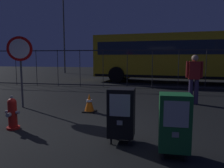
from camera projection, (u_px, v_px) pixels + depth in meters
The scene contains 10 objects.
ground_plane at pixel (88, 132), 4.63m from camera, with size 60.00×60.00×0.00m, color black.
fire_hydrant at pixel (12, 113), 4.82m from camera, with size 0.33×0.32×0.75m.
newspaper_box_primary at pixel (174, 122), 3.44m from camera, with size 0.48×0.42×1.02m.
newspaper_box_secondary at pixel (121, 113), 4.03m from camera, with size 0.48×0.42×1.02m.
stop_sign at pixel (20, 57), 6.75m from camera, with size 0.71×0.31×2.23m.
pedestrian at pixel (194, 76), 7.36m from camera, with size 0.55×0.22×1.67m.
traffic_cone at pixel (89, 103), 6.36m from camera, with size 0.36×0.36×0.53m.
fence_barrier at pixel (127, 68), 11.32m from camera, with size 18.03×0.04×2.00m.
bus_near at pixel (178, 55), 13.62m from camera, with size 10.72×3.73×3.00m.
street_light_near_right at pixel (64, 23), 21.50m from camera, with size 0.32×0.32×8.70m.
Camera 1 is at (1.35, -4.30, 1.58)m, focal length 34.94 mm.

